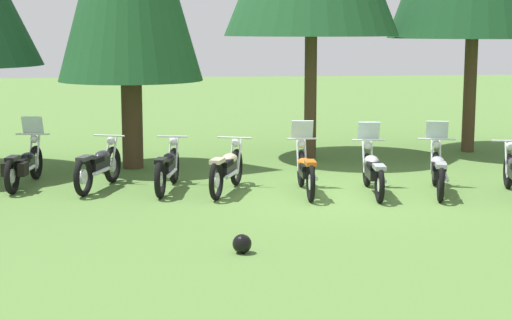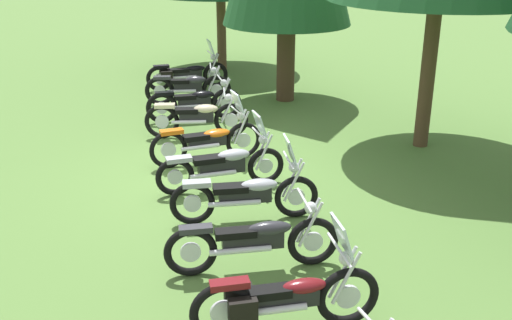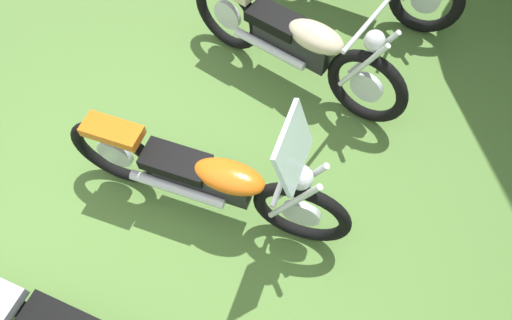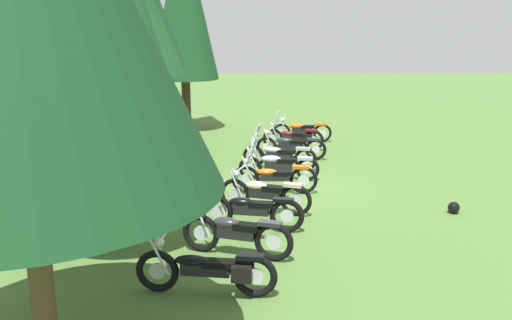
# 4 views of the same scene
# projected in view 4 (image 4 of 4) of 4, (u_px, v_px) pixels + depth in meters

# --- Properties ---
(ground_plane) EXTENTS (80.00, 80.00, 0.00)m
(ground_plane) POSITION_uv_depth(u_px,v_px,m) (276.00, 187.00, 14.94)
(ground_plane) COLOR #547A38
(motorcycle_0) EXTENTS (0.80, 2.35, 1.38)m
(motorcycle_0) POSITION_uv_depth(u_px,v_px,m) (207.00, 268.00, 8.77)
(motorcycle_0) COLOR black
(motorcycle_0) RESTS_ON ground_plane
(motorcycle_1) EXTENTS (0.94, 2.16, 1.04)m
(motorcycle_1) POSITION_uv_depth(u_px,v_px,m) (236.00, 233.00, 10.27)
(motorcycle_1) COLOR black
(motorcycle_1) RESTS_ON ground_plane
(motorcycle_2) EXTENTS (0.70, 2.28, 1.03)m
(motorcycle_2) POSITION_uv_depth(u_px,v_px,m) (250.00, 210.00, 11.61)
(motorcycle_2) COLOR black
(motorcycle_2) RESTS_ON ground_plane
(motorcycle_3) EXTENTS (0.99, 2.18, 1.03)m
(motorcycle_3) POSITION_uv_depth(u_px,v_px,m) (264.00, 193.00, 12.75)
(motorcycle_3) COLOR black
(motorcycle_3) RESTS_ON ground_plane
(motorcycle_4) EXTENTS (0.62, 2.28, 1.38)m
(motorcycle_4) POSITION_uv_depth(u_px,v_px,m) (273.00, 176.00, 14.23)
(motorcycle_4) COLOR black
(motorcycle_4) RESTS_ON ground_plane
(motorcycle_5) EXTENTS (0.67, 2.33, 1.35)m
(motorcycle_5) POSITION_uv_depth(u_px,v_px,m) (278.00, 164.00, 15.50)
(motorcycle_5) COLOR black
(motorcycle_5) RESTS_ON ground_plane
(motorcycle_6) EXTENTS (0.92, 2.30, 1.36)m
(motorcycle_6) POSITION_uv_depth(u_px,v_px,m) (278.00, 154.00, 16.75)
(motorcycle_6) COLOR black
(motorcycle_6) RESTS_ON ground_plane
(motorcycle_7) EXTENTS (0.89, 2.34, 1.01)m
(motorcycle_7) POSITION_uv_depth(u_px,v_px,m) (290.00, 146.00, 18.11)
(motorcycle_7) COLOR black
(motorcycle_7) RESTS_ON ground_plane
(motorcycle_8) EXTENTS (0.86, 2.19, 1.39)m
(motorcycle_8) POSITION_uv_depth(u_px,v_px,m) (294.00, 137.00, 19.43)
(motorcycle_8) COLOR black
(motorcycle_8) RESTS_ON ground_plane
(motorcycle_9) EXTENTS (0.64, 2.29, 1.01)m
(motorcycle_9) POSITION_uv_depth(u_px,v_px,m) (302.00, 130.00, 20.80)
(motorcycle_9) COLOR black
(motorcycle_9) RESTS_ON ground_plane
(dropped_helmet) EXTENTS (0.28, 0.28, 0.28)m
(dropped_helmet) POSITION_uv_depth(u_px,v_px,m) (454.00, 208.00, 12.75)
(dropped_helmet) COLOR black
(dropped_helmet) RESTS_ON ground_plane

